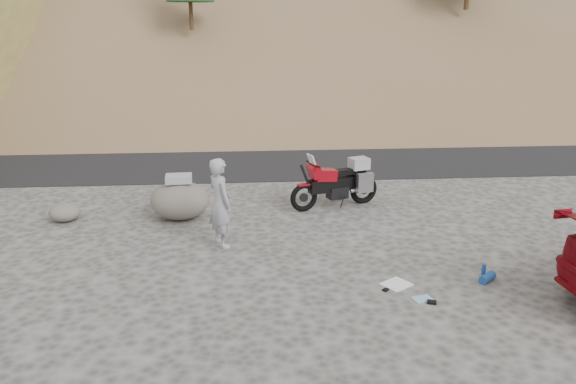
% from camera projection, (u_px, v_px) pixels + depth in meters
% --- Properties ---
extents(ground, '(140.00, 140.00, 0.00)m').
position_uv_depth(ground, '(341.00, 255.00, 11.43)').
color(ground, '#42403D').
rests_on(ground, ground).
extents(road, '(120.00, 7.00, 0.05)m').
position_uv_depth(road, '(299.00, 155.00, 20.01)').
color(road, black).
rests_on(road, ground).
extents(motorcycle, '(2.38, 1.17, 1.47)m').
position_uv_depth(motorcycle, '(339.00, 183.00, 14.26)').
color(motorcycle, black).
rests_on(motorcycle, ground).
extents(man, '(0.74, 0.83, 1.91)m').
position_uv_depth(man, '(222.00, 245.00, 11.94)').
color(man, '#9A999F').
rests_on(man, ground).
extents(boulder, '(1.56, 1.38, 1.10)m').
position_uv_depth(boulder, '(180.00, 200.00, 13.43)').
color(boulder, '#534F47').
rests_on(boulder, ground).
extents(small_rock, '(0.90, 0.86, 0.44)m').
position_uv_depth(small_rock, '(65.00, 212.00, 13.33)').
color(small_rock, '#534F47').
rests_on(small_rock, ground).
extents(gear_white_cloth, '(0.63, 0.62, 0.02)m').
position_uv_depth(gear_white_cloth, '(397.00, 284.00, 10.16)').
color(gear_white_cloth, white).
rests_on(gear_white_cloth, ground).
extents(gear_blue_mat, '(0.40, 0.38, 0.16)m').
position_uv_depth(gear_blue_mat, '(487.00, 278.00, 10.26)').
color(gear_blue_mat, navy).
rests_on(gear_blue_mat, ground).
extents(gear_bottle, '(0.09, 0.09, 0.21)m').
position_uv_depth(gear_bottle, '(484.00, 269.00, 10.54)').
color(gear_bottle, navy).
rests_on(gear_bottle, ground).
extents(gear_glove_a, '(0.18, 0.15, 0.04)m').
position_uv_depth(gear_glove_a, '(432.00, 302.00, 9.48)').
color(gear_glove_a, black).
rests_on(gear_glove_a, ground).
extents(gear_glove_b, '(0.13, 0.13, 0.04)m').
position_uv_depth(gear_glove_b, '(386.00, 290.00, 9.93)').
color(gear_glove_b, black).
rests_on(gear_glove_b, ground).
extents(gear_blue_cloth, '(0.38, 0.32, 0.01)m').
position_uv_depth(gear_blue_cloth, '(423.00, 299.00, 9.63)').
color(gear_blue_cloth, '#82AFC9').
rests_on(gear_blue_cloth, ground).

